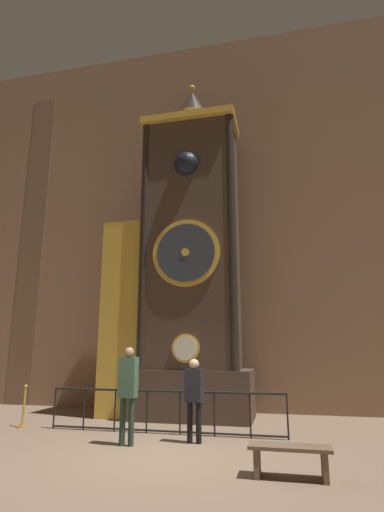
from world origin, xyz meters
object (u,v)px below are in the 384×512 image
clock_tower (181,265)px  stanchion_post (23,413)px  visitor_near (128,385)px  visitor_bench (290,455)px  visitor_far (194,392)px

clock_tower → stanchion_post: bearing=-149.4°
visitor_near → stanchion_post: 3.41m
stanchion_post → visitor_bench: 6.62m
visitor_near → clock_tower: bearing=88.4°
visitor_far → clock_tower: bearing=118.9°
visitor_far → stanchion_post: 4.41m
clock_tower → visitor_bench: 6.52m
visitor_far → visitor_near: bearing=-149.4°
stanchion_post → visitor_bench: size_ratio=0.82×
stanchion_post → visitor_bench: bearing=-22.3°
clock_tower → visitor_bench: clock_tower is taller
visitor_near → visitor_far: size_ratio=1.14×
visitor_far → visitor_bench: visitor_far is taller
clock_tower → stanchion_post: (-3.31, -1.96, -3.82)m
visitor_bench → visitor_far: bearing=135.1°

